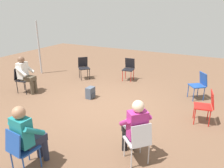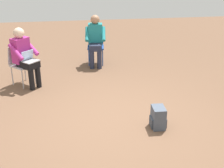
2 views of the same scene
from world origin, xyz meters
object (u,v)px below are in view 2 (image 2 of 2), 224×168
Objects in this scene: chair_east at (96,44)px; person_with_laptop at (24,55)px; chair_northeast at (20,62)px; person_in_teal at (95,38)px; backpack_near_laptop_user at (158,119)px.

person_with_laptop reaches higher than chair_east.
person_in_teal reaches higher than chair_northeast.
person_in_teal is 3.44× the size of backpack_near_laptop_user.
chair_northeast and chair_east have the same top height.
chair_east is 0.69× the size of person_with_laptop.
person_with_laptop is at bearing 44.14° from chair_east.
chair_east is at bearing 172.56° from person_with_laptop.
person_in_teal is (-0.17, 0.02, 0.20)m from chair_east.
chair_east is (1.14, -1.71, 0.00)m from chair_northeast.
chair_east is 2.36× the size of backpack_near_laptop_user.
person_with_laptop is at bearing 40.55° from person_in_teal.
chair_northeast is 0.69× the size of person_with_laptop.
chair_east is 0.69× the size of person_in_teal.
chair_northeast is at bearing 48.15° from backpack_near_laptop_user.
person_with_laptop is at bearing 48.28° from backpack_near_laptop_user.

